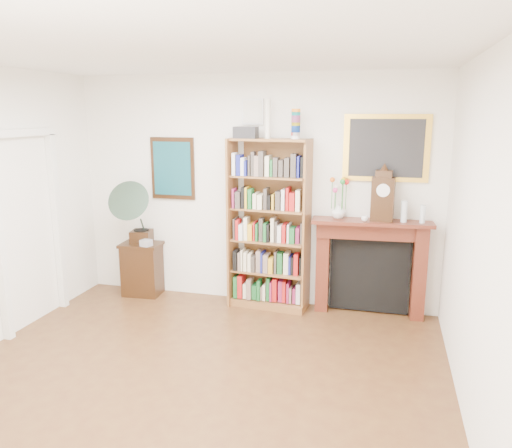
% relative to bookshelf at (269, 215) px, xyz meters
% --- Properties ---
extents(room, '(4.51, 5.01, 2.81)m').
position_rel_bookshelf_xyz_m(room, '(-0.24, -2.31, 0.25)').
color(room, '#4B2816').
rests_on(room, ground).
extents(door_casing, '(0.08, 1.02, 2.17)m').
position_rel_bookshelf_xyz_m(door_casing, '(-2.45, -1.11, 0.11)').
color(door_casing, white).
rests_on(door_casing, left_wall).
extents(teal_poster, '(0.58, 0.04, 0.78)m').
position_rel_bookshelf_xyz_m(teal_poster, '(-1.29, 0.17, 0.50)').
color(teal_poster, black).
rests_on(teal_poster, back_wall).
extents(small_picture, '(0.26, 0.04, 0.30)m').
position_rel_bookshelf_xyz_m(small_picture, '(-0.24, 0.17, 1.20)').
color(small_picture, white).
rests_on(small_picture, back_wall).
extents(gilt_painting, '(0.95, 0.04, 0.75)m').
position_rel_bookshelf_xyz_m(gilt_painting, '(1.31, 0.17, 0.80)').
color(gilt_painting, gold).
rests_on(gilt_painting, back_wall).
extents(bookshelf, '(0.97, 0.42, 2.36)m').
position_rel_bookshelf_xyz_m(bookshelf, '(0.00, 0.00, 0.00)').
color(bookshelf, brown).
rests_on(bookshelf, floor).
extents(side_cabinet, '(0.53, 0.40, 0.69)m').
position_rel_bookshelf_xyz_m(side_cabinet, '(-1.69, -0.02, -0.80)').
color(side_cabinet, black).
rests_on(side_cabinet, floor).
extents(fireplace, '(1.37, 0.41, 1.14)m').
position_rel_bookshelf_xyz_m(fireplace, '(1.20, 0.09, -0.47)').
color(fireplace, '#481A10').
rests_on(fireplace, floor).
extents(gramophone, '(0.61, 0.71, 0.83)m').
position_rel_bookshelf_xyz_m(gramophone, '(-1.71, -0.10, 0.02)').
color(gramophone, black).
rests_on(gramophone, side_cabinet).
extents(cd_stack, '(0.15, 0.15, 0.08)m').
position_rel_bookshelf_xyz_m(cd_stack, '(-1.56, -0.12, -0.41)').
color(cd_stack, silver).
rests_on(cd_stack, side_cabinet).
extents(mantel_clock, '(0.26, 0.17, 0.57)m').
position_rel_bookshelf_xyz_m(mantel_clock, '(1.30, 0.02, 0.27)').
color(mantel_clock, black).
rests_on(mantel_clock, fireplace).
extents(flower_vase, '(0.21, 0.21, 0.17)m').
position_rel_bookshelf_xyz_m(flower_vase, '(0.81, 0.05, 0.08)').
color(flower_vase, silver).
rests_on(flower_vase, fireplace).
extents(teacup, '(0.10, 0.10, 0.06)m').
position_rel_bookshelf_xyz_m(teacup, '(1.11, -0.03, 0.03)').
color(teacup, white).
rests_on(teacup, fireplace).
extents(bottle_left, '(0.07, 0.07, 0.24)m').
position_rel_bookshelf_xyz_m(bottle_left, '(1.54, 0.03, 0.12)').
color(bottle_left, silver).
rests_on(bottle_left, fireplace).
extents(bottle_right, '(0.06, 0.06, 0.20)m').
position_rel_bookshelf_xyz_m(bottle_right, '(1.74, 0.04, 0.10)').
color(bottle_right, silver).
rests_on(bottle_right, fireplace).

